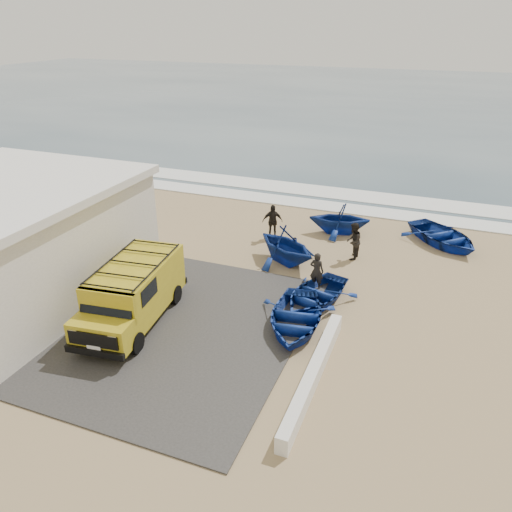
% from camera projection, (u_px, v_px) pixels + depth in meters
% --- Properties ---
extents(ground, '(160.00, 160.00, 0.00)m').
position_uv_depth(ground, '(206.00, 302.00, 18.93)').
color(ground, tan).
extents(slab, '(12.00, 10.00, 0.05)m').
position_uv_depth(slab, '(132.00, 317.00, 17.89)').
color(slab, '#3D3A38').
rests_on(slab, ground).
extents(ocean, '(180.00, 88.00, 0.01)m').
position_uv_depth(ocean, '(394.00, 99.00, 66.02)').
color(ocean, '#385166').
rests_on(ocean, ground).
extents(surf_line, '(180.00, 1.60, 0.06)m').
position_uv_depth(surf_line, '(298.00, 202.00, 29.01)').
color(surf_line, white).
rests_on(surf_line, ground).
extents(surf_wash, '(180.00, 2.20, 0.04)m').
position_uv_depth(surf_wash, '(310.00, 190.00, 31.12)').
color(surf_wash, white).
rests_on(surf_wash, ground).
extents(building, '(8.40, 9.40, 4.30)m').
position_uv_depth(building, '(1.00, 240.00, 18.76)').
color(building, white).
rests_on(building, ground).
extents(parapet, '(0.35, 6.00, 0.55)m').
position_uv_depth(parapet, '(313.00, 374.00, 14.66)').
color(parapet, silver).
rests_on(parapet, ground).
extents(van, '(2.54, 5.26, 2.17)m').
position_uv_depth(van, '(133.00, 291.00, 17.30)').
color(van, gold).
rests_on(van, ground).
extents(boat_near_left, '(3.28, 4.17, 0.78)m').
position_uv_depth(boat_near_left, '(295.00, 317.00, 17.21)').
color(boat_near_left, navy).
rests_on(boat_near_left, ground).
extents(boat_near_right, '(3.30, 3.97, 0.71)m').
position_uv_depth(boat_near_right, '(315.00, 294.00, 18.73)').
color(boat_near_right, navy).
rests_on(boat_near_right, ground).
extents(boat_mid_left, '(4.15, 4.00, 1.68)m').
position_uv_depth(boat_mid_left, '(286.00, 245.00, 21.62)').
color(boat_mid_left, navy).
rests_on(boat_mid_left, ground).
extents(boat_far_left, '(3.43, 3.12, 1.56)m').
position_uv_depth(boat_far_left, '(340.00, 218.00, 24.64)').
color(boat_far_left, navy).
rests_on(boat_far_left, ground).
extents(boat_far_right, '(4.78, 4.80, 0.82)m').
position_uv_depth(boat_far_right, '(443.00, 236.00, 23.59)').
color(boat_far_right, navy).
rests_on(boat_far_right, ground).
extents(fisherman_front, '(0.59, 0.41, 1.55)m').
position_uv_depth(fisherman_front, '(317.00, 271.00, 19.53)').
color(fisherman_front, black).
rests_on(fisherman_front, ground).
extents(fisherman_middle, '(0.68, 0.85, 1.70)m').
position_uv_depth(fisherman_middle, '(353.00, 241.00, 21.95)').
color(fisherman_middle, black).
rests_on(fisherman_middle, ground).
extents(fisherman_back, '(1.07, 0.81, 1.69)m').
position_uv_depth(fisherman_back, '(272.00, 221.00, 24.10)').
color(fisherman_back, black).
rests_on(fisherman_back, ground).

